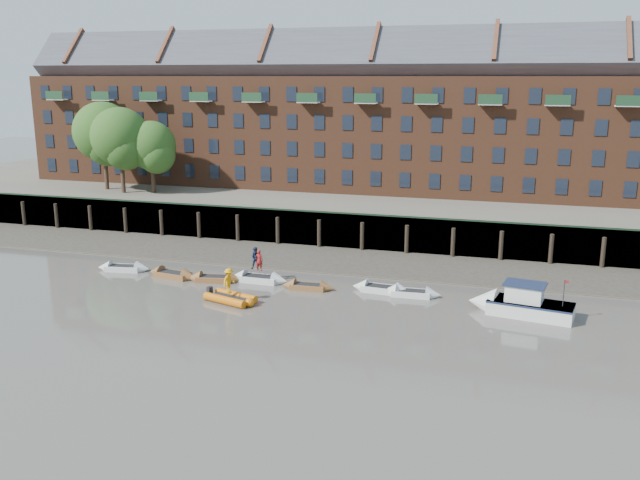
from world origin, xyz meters
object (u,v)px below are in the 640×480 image
at_px(rib_tender, 232,298).
at_px(person_rower_a, 259,260).
at_px(rowboat_0, 124,268).
at_px(rowboat_2, 215,279).
at_px(rowboat_3, 259,279).
at_px(rowboat_5, 382,289).
at_px(rowboat_1, 173,275).
at_px(motor_launch, 513,303).
at_px(person_rower_b, 256,258).
at_px(rowboat_6, 411,293).
at_px(person_rib_crew, 229,281).
at_px(rowboat_4, 308,287).

relative_size(rib_tender, person_rower_a, 2.41).
height_order(rib_tender, person_rower_a, person_rower_a).
relative_size(rowboat_0, rowboat_2, 1.01).
bearing_deg(rowboat_3, rowboat_5, 2.62).
bearing_deg(rowboat_1, rowboat_0, -177.84).
bearing_deg(motor_launch, rowboat_1, 7.39).
distance_m(rowboat_3, rib_tender, 4.98).
bearing_deg(person_rower_b, person_rower_a, -45.40).
height_order(rowboat_0, person_rower_a, person_rower_a).
bearing_deg(rib_tender, rowboat_1, 166.25).
bearing_deg(rib_tender, rowboat_6, 40.11).
bearing_deg(rowboat_6, person_rib_crew, -160.76).
bearing_deg(rowboat_3, motor_launch, -4.23).
height_order(rowboat_4, person_rower_a, person_rower_a).
relative_size(rowboat_6, person_rib_crew, 2.40).
xyz_separation_m(rowboat_2, person_rower_a, (3.33, 0.84, 1.50)).
relative_size(rowboat_3, rowboat_4, 1.16).
relative_size(rowboat_2, motor_launch, 0.63).
bearing_deg(person_rower_b, rowboat_4, -25.11).
bearing_deg(person_rower_b, rowboat_6, -15.14).
height_order(rowboat_6, rib_tender, rowboat_6).
relative_size(rowboat_2, rib_tender, 1.12).
relative_size(rowboat_1, rowboat_3, 0.97).
relative_size(rowboat_4, person_rower_a, 2.47).
distance_m(rowboat_2, rowboat_4, 7.41).
relative_size(rowboat_3, rib_tender, 1.19).
height_order(rowboat_2, rowboat_3, rowboat_3).
bearing_deg(rowboat_2, person_rib_crew, -63.55).
bearing_deg(motor_launch, rowboat_3, 4.00).
bearing_deg(rowboat_5, rowboat_2, -170.37).
distance_m(rowboat_2, rib_tender, 5.25).
height_order(rowboat_2, person_rower_b, person_rower_b).
height_order(rowboat_2, rib_tender, rowboat_2).
bearing_deg(rowboat_5, rowboat_1, -171.50).
xyz_separation_m(person_rower_a, person_rower_b, (-0.35, 0.21, 0.06)).
distance_m(rowboat_6, motor_launch, 7.21).
bearing_deg(person_rower_b, rowboat_5, -13.49).
distance_m(rowboat_1, rowboat_5, 16.31).
relative_size(motor_launch, person_rib_crew, 3.92).
bearing_deg(rowboat_3, rowboat_6, 0.71).
height_order(person_rower_b, person_rib_crew, person_rower_b).
bearing_deg(person_rib_crew, rowboat_1, 73.51).
bearing_deg(rowboat_3, rowboat_0, -177.23).
relative_size(rowboat_2, rowboat_6, 1.02).
bearing_deg(person_rower_a, rowboat_4, 172.63).
xyz_separation_m(rowboat_0, person_rower_b, (11.25, 0.47, 1.55)).
bearing_deg(rowboat_3, rowboat_1, -171.65).
bearing_deg(rowboat_4, rowboat_2, 178.48).
bearing_deg(person_rower_a, rowboat_6, -178.35).
xyz_separation_m(rowboat_3, person_rower_a, (0.06, -0.03, 1.48)).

